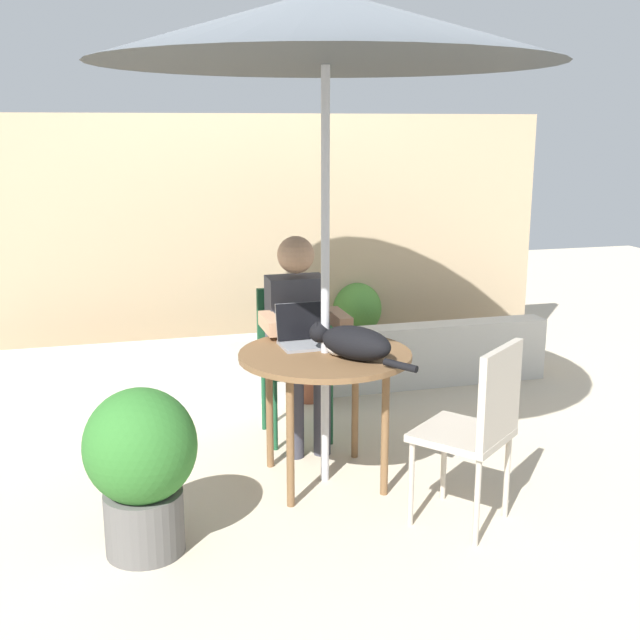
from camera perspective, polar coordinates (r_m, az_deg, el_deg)
ground_plane at (r=4.43m, az=0.35°, el=-11.30°), size 14.00×14.00×0.00m
fence_back at (r=6.07m, az=-4.89°, el=5.20°), size 4.63×0.08×1.95m
planter_wall_low at (r=5.59m, az=-3.46°, el=-3.39°), size 4.16×0.20×0.46m
patio_table at (r=4.19m, az=0.36°, el=-3.23°), size 0.91×0.91×0.72m
patio_umbrella at (r=4.03m, az=0.40°, el=20.11°), size 2.27×2.27×2.50m
chair_occupied at (r=4.90m, az=-1.95°, el=-2.09°), size 0.40×0.40×0.91m
chair_empty at (r=3.82m, az=11.27°, el=-7.04°), size 0.56×0.56×0.91m
person_seated at (r=4.71m, az=-1.52°, el=-0.63°), size 0.48×0.48×1.25m
laptop at (r=4.32m, az=-1.01°, el=-0.90°), size 0.31×0.26×0.21m
cat at (r=4.05m, az=2.28°, el=-1.62°), size 0.42×0.56×0.17m
potted_plant_near_fence at (r=6.34m, az=2.63°, el=-0.19°), size 0.39×0.39×0.67m
potted_plant_by_chair at (r=5.54m, az=-0.79°, el=-1.67°), size 0.42×0.42×0.72m
potted_plant_corner at (r=3.66m, az=-12.62°, el=-9.91°), size 0.50×0.50×0.77m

